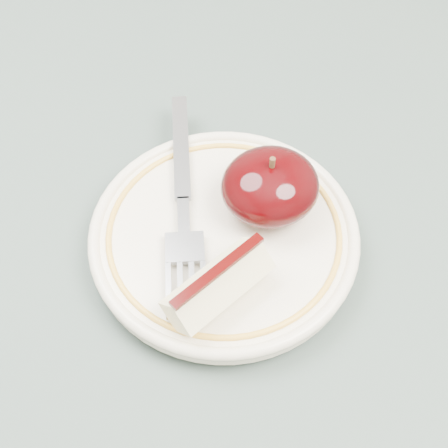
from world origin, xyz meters
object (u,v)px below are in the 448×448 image
object	(u,v)px
table	(245,268)
fork	(183,201)
plate	(224,235)
apple_half	(270,186)

from	to	relation	value
table	fork	distance (m)	0.12
plate	fork	world-z (taller)	fork
plate	table	bearing A→B (deg)	42.02
fork	table	bearing A→B (deg)	-83.24
plate	apple_half	size ratio (longest dim) A/B	2.75
fork	plate	bearing A→B (deg)	-132.75
plate	fork	xyz separation A→B (m)	(-0.02, 0.03, 0.01)
plate	apple_half	bearing A→B (deg)	17.67
table	apple_half	world-z (taller)	apple_half
plate	fork	bearing A→B (deg)	122.12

